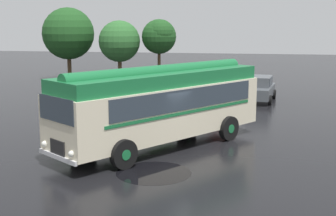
{
  "coord_description": "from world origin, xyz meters",
  "views": [
    {
      "loc": [
        3.54,
        -18.72,
        5.26
      ],
      "look_at": [
        -0.09,
        1.78,
        1.4
      ],
      "focal_mm": 50.0,
      "sensor_mm": 36.0,
      "label": 1
    }
  ],
  "objects_px": {
    "car_mid_right": "(223,87)",
    "car_far_right": "(259,89)",
    "vintage_bus": "(162,103)",
    "car_near_left": "(141,84)",
    "car_mid_left": "(182,87)"
  },
  "relations": [
    {
      "from": "car_mid_right",
      "to": "vintage_bus",
      "type": "bearing_deg",
      "value": -98.11
    },
    {
      "from": "car_mid_left",
      "to": "car_mid_right",
      "type": "bearing_deg",
      "value": 8.65
    },
    {
      "from": "car_near_left",
      "to": "car_mid_right",
      "type": "distance_m",
      "value": 5.84
    },
    {
      "from": "vintage_bus",
      "to": "car_mid_right",
      "type": "relative_size",
      "value": 2.28
    },
    {
      "from": "vintage_bus",
      "to": "car_far_right",
      "type": "height_order",
      "value": "vintage_bus"
    },
    {
      "from": "vintage_bus",
      "to": "car_mid_left",
      "type": "bearing_deg",
      "value": 94.49
    },
    {
      "from": "vintage_bus",
      "to": "car_far_right",
      "type": "xyz_separation_m",
      "value": [
        4.25,
        12.51,
        -1.05
      ]
    },
    {
      "from": "car_mid_right",
      "to": "car_far_right",
      "type": "relative_size",
      "value": 0.96
    },
    {
      "from": "car_mid_right",
      "to": "car_mid_left",
      "type": "bearing_deg",
      "value": -171.35
    },
    {
      "from": "vintage_bus",
      "to": "car_mid_left",
      "type": "distance_m",
      "value": 12.44
    },
    {
      "from": "vintage_bus",
      "to": "car_near_left",
      "type": "height_order",
      "value": "vintage_bus"
    },
    {
      "from": "car_near_left",
      "to": "vintage_bus",
      "type": "bearing_deg",
      "value": -73.15
    },
    {
      "from": "vintage_bus",
      "to": "car_near_left",
      "type": "distance_m",
      "value": 13.85
    },
    {
      "from": "car_near_left",
      "to": "car_mid_left",
      "type": "relative_size",
      "value": 0.99
    },
    {
      "from": "car_near_left",
      "to": "car_far_right",
      "type": "height_order",
      "value": "same"
    }
  ]
}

